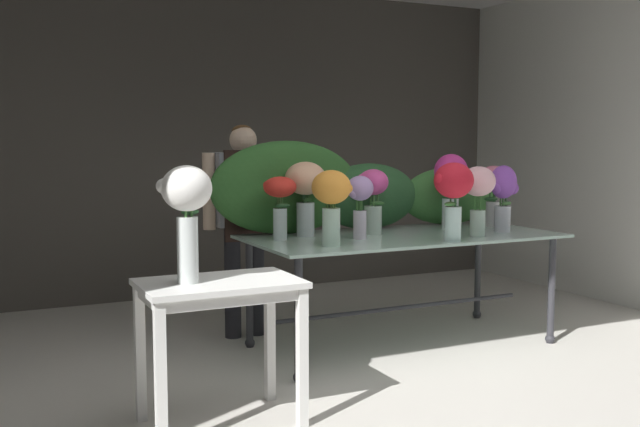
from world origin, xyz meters
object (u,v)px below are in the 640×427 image
Objects in this scene: display_table_glass at (402,249)px; vase_peach_lilies at (305,187)px; vase_sunset_ranunculus at (331,197)px; vase_fuchsia_snapdragons at (373,195)px; florist at (244,207)px; vase_crimson_stock at (453,189)px; vase_blush_roses at (479,190)px; vase_scarlet_anemones at (280,198)px; vase_lilac_tulips at (360,199)px; vase_violet_dahlias at (503,193)px; vase_magenta_hydrangea at (451,182)px; vase_rosy_carnations at (493,187)px; vase_white_roses_tall at (187,205)px; side_table_white at (220,301)px.

vase_peach_lilies is (-0.64, 0.23, 0.44)m from display_table_glass.
vase_sunset_ranunculus is 1.04× the size of vase_fuchsia_snapdragons.
vase_crimson_stock is (1.03, -1.14, 0.17)m from florist.
vase_sunset_ranunculus is 1.12m from vase_blush_roses.
vase_scarlet_anemones is (0.03, -0.60, 0.11)m from florist.
vase_peach_lilies is at bearing 132.89° from vase_lilac_tulips.
vase_lilac_tulips is (0.31, 0.20, -0.04)m from vase_sunset_ranunculus.
vase_fuchsia_snapdragons is (0.21, 0.18, 0.01)m from vase_lilac_tulips.
display_table_glass is 0.62m from vase_crimson_stock.
vase_violet_dahlias is at bearing -18.40° from vase_fuchsia_snapdragons.
vase_crimson_stock is (0.49, -0.37, 0.07)m from vase_lilac_tulips.
display_table_glass is 0.53m from vase_lilac_tulips.
vase_violet_dahlias is (0.74, -0.17, 0.38)m from display_table_glass.
vase_fuchsia_snapdragons is at bearing -12.06° from vase_peach_lilies.
vase_fuchsia_snapdragons is (0.48, -0.10, -0.06)m from vase_peach_lilies.
vase_blush_roses is at bearing -96.71° from vase_magenta_hydrangea.
vase_sunset_ranunculus is (0.22, -0.98, 0.13)m from florist.
vase_blush_roses is (1.07, -0.52, -0.02)m from vase_peach_lilies.
florist is 2.79× the size of vase_magenta_hydrangea.
vase_fuchsia_snapdragons is at bearing 161.60° from vase_violet_dahlias.
vase_rosy_carnations is 0.80× the size of vase_white_roses_tall.
vase_blush_roses is 0.34m from vase_crimson_stock.
florist is 1.53m from vase_magenta_hydrangea.
vase_crimson_stock reaches higher than vase_violet_dahlias.
side_table_white is 1.73m from florist.
vase_sunset_ranunculus is 0.93× the size of vase_peach_lilies.
side_table_white is 1.75× the size of vase_fuchsia_snapdragons.
vase_peach_lilies reaches higher than vase_blush_roses.
vase_fuchsia_snapdragons is (-0.59, 0.42, -0.04)m from vase_blush_roses.
vase_peach_lilies is 1.52m from vase_rosy_carnations.
side_table_white is 1.52m from vase_lilac_tulips.
vase_sunset_ranunculus is at bearing -143.32° from vase_fuchsia_snapdragons.
vase_blush_roses is (1.11, -0.03, 0.02)m from vase_sunset_ranunculus.
vase_blush_roses reaches higher than vase_lilac_tulips.
vase_magenta_hydrangea is 0.39m from vase_blush_roses.
vase_scarlet_anemones is 1.00× the size of vase_lilac_tulips.
vase_rosy_carnations is at bearing 64.49° from vase_violet_dahlias.
vase_fuchsia_snapdragons is at bearing 117.42° from vase_crimson_stock.
florist reaches higher than vase_magenta_hydrangea.
florist is 0.95m from vase_fuchsia_snapdragons.
vase_magenta_hydrangea reaches higher than vase_crimson_stock.
side_table_white is 1.68× the size of vase_sunset_ranunculus.
vase_peach_lilies is 1.12× the size of vase_fuchsia_snapdragons.
vase_white_roses_tall is at bearing -136.70° from vase_peach_lilies.
vase_rosy_carnations is 1.02× the size of vase_fuchsia_snapdragons.
side_table_white is 1.88× the size of vase_lilac_tulips.
display_table_glass is 0.66m from vase_magenta_hydrangea.
vase_magenta_hydrangea is 1.09× the size of vase_peach_lilies.
vase_white_roses_tall is at bearing -166.01° from vase_blush_roses.
vase_fuchsia_snapdragons is at bearing 177.09° from vase_magenta_hydrangea.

